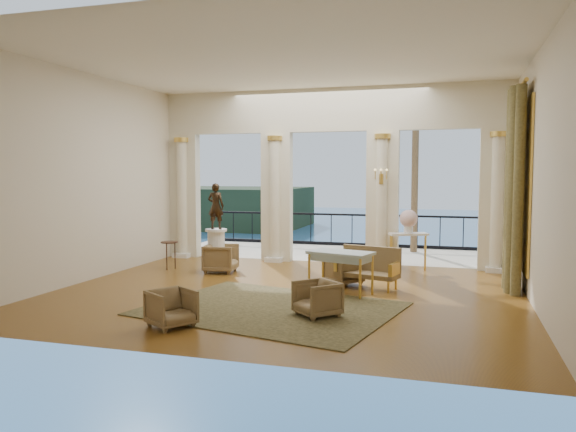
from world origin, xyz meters
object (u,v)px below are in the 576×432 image
(armchair_d, at_px, (221,257))
(pedestal, at_px, (216,251))
(armchair_b, at_px, (317,297))
(statue, at_px, (216,206))
(side_table, at_px, (169,246))
(armchair_a, at_px, (171,306))
(settee, at_px, (369,267))
(game_table, at_px, (341,256))
(console_table, at_px, (408,239))
(armchair_c, at_px, (343,269))

(armchair_d, xyz_separation_m, pedestal, (-0.17, 0.10, 0.12))
(armchair_b, relative_size, pedestal, 0.64)
(statue, distance_m, side_table, 1.56)
(armchair_a, bearing_deg, pedestal, 48.36)
(statue, relative_size, side_table, 1.61)
(armchair_a, xyz_separation_m, armchair_b, (1.98, 1.25, 0.01))
(side_table, bearing_deg, pedestal, 3.11)
(settee, bearing_deg, armchair_b, -85.82)
(game_table, distance_m, console_table, 3.42)
(pedestal, xyz_separation_m, console_table, (4.36, 1.67, 0.24))
(console_table, bearing_deg, pedestal, 177.45)
(armchair_d, height_order, pedestal, pedestal)
(armchair_c, height_order, settee, settee)
(armchair_b, relative_size, settee, 0.48)
(armchair_b, xyz_separation_m, statue, (-3.30, 3.42, 1.24))
(statue, xyz_separation_m, side_table, (-1.21, -0.07, -0.98))
(armchair_c, height_order, statue, statue)
(armchair_b, height_order, side_table, side_table)
(game_table, height_order, statue, statue)
(settee, xyz_separation_m, statue, (-3.77, 0.86, 1.15))
(armchair_b, distance_m, game_table, 1.87)
(statue, height_order, console_table, statue)
(pedestal, bearing_deg, armchair_d, -32.05)
(armchair_a, height_order, side_table, side_table)
(pedestal, bearing_deg, armchair_b, -45.98)
(game_table, bearing_deg, console_table, 88.65)
(settee, height_order, pedestal, pedestal)
(pedestal, bearing_deg, armchair_a, -74.20)
(armchair_a, bearing_deg, statue, 48.36)
(console_table, bearing_deg, armchair_d, 179.43)
(armchair_b, distance_m, settee, 2.60)
(armchair_a, relative_size, armchair_b, 0.98)
(armchair_c, height_order, game_table, game_table)
(settee, height_order, side_table, settee)
(armchair_c, distance_m, settee, 0.59)
(armchair_c, relative_size, settee, 0.49)
(armchair_c, xyz_separation_m, settee, (0.56, -0.17, 0.08))
(armchair_b, bearing_deg, armchair_d, 176.93)
(game_table, xyz_separation_m, side_table, (-4.54, 1.53, -0.16))
(armchair_c, relative_size, armchair_d, 0.91)
(armchair_d, relative_size, statue, 0.68)
(armchair_c, relative_size, game_table, 0.50)
(armchair_c, bearing_deg, statue, -63.05)
(armchair_a, relative_size, game_table, 0.47)
(armchair_c, height_order, armchair_d, armchair_d)
(armchair_c, distance_m, armchair_d, 3.10)
(armchair_b, distance_m, console_table, 5.21)
(settee, distance_m, statue, 4.04)
(armchair_a, xyz_separation_m, game_table, (2.01, 3.07, 0.42))
(armchair_c, xyz_separation_m, armchair_d, (-3.04, 0.59, 0.03))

